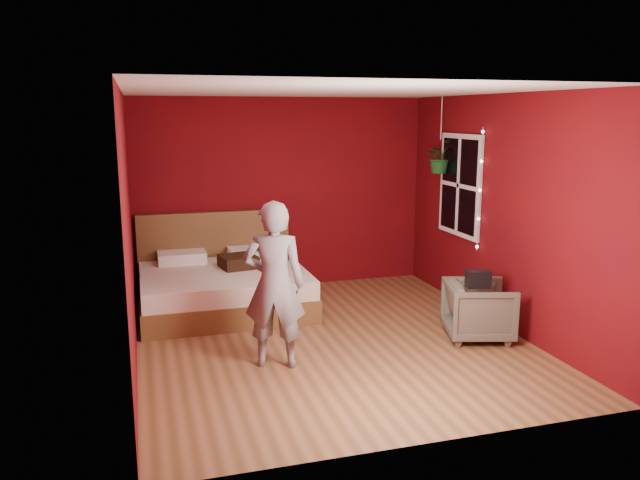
# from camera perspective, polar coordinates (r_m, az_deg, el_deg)

# --- Properties ---
(floor) EXTENTS (4.50, 4.50, 0.00)m
(floor) POSITION_cam_1_polar(r_m,az_deg,el_deg) (6.77, 0.98, -9.09)
(floor) COLOR brown
(floor) RESTS_ON ground
(room_walls) EXTENTS (4.04, 4.54, 2.62)m
(room_walls) POSITION_cam_1_polar(r_m,az_deg,el_deg) (6.38, 1.03, 5.18)
(room_walls) COLOR #620A0D
(room_walls) RESTS_ON ground
(window) EXTENTS (0.05, 0.97, 1.27)m
(window) POSITION_cam_1_polar(r_m,az_deg,el_deg) (8.00, 12.65, 4.90)
(window) COLOR white
(window) RESTS_ON room_walls
(fairy_lights) EXTENTS (0.04, 0.04, 1.45)m
(fairy_lights) POSITION_cam_1_polar(r_m,az_deg,el_deg) (7.53, 14.41, 4.42)
(fairy_lights) COLOR silver
(fairy_lights) RESTS_ON room_walls
(bed) EXTENTS (2.01, 1.70, 1.10)m
(bed) POSITION_cam_1_polar(r_m,az_deg,el_deg) (7.83, -8.86, -4.14)
(bed) COLOR brown
(bed) RESTS_ON ground
(person) EXTENTS (0.68, 0.55, 1.60)m
(person) POSITION_cam_1_polar(r_m,az_deg,el_deg) (5.89, -4.20, -4.11)
(person) COLOR gray
(person) RESTS_ON ground
(armchair) EXTENTS (0.85, 0.83, 0.63)m
(armchair) POSITION_cam_1_polar(r_m,az_deg,el_deg) (6.92, 14.32, -6.25)
(armchair) COLOR #5C5648
(armchair) RESTS_ON ground
(handbag) EXTENTS (0.27, 0.17, 0.18)m
(handbag) POSITION_cam_1_polar(r_m,az_deg,el_deg) (6.60, 14.26, -3.49)
(handbag) COLOR black
(handbag) RESTS_ON armchair
(throw_pillow) EXTENTS (0.49, 0.49, 0.15)m
(throw_pillow) POSITION_cam_1_polar(r_m,az_deg,el_deg) (7.81, -7.48, -1.96)
(throw_pillow) COLOR #322010
(throw_pillow) RESTS_ON bed
(hanging_plant) EXTENTS (0.46, 0.42, 0.98)m
(hanging_plant) POSITION_cam_1_polar(r_m,az_deg,el_deg) (8.27, 10.92, 7.50)
(hanging_plant) COLOR silver
(hanging_plant) RESTS_ON room_walls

